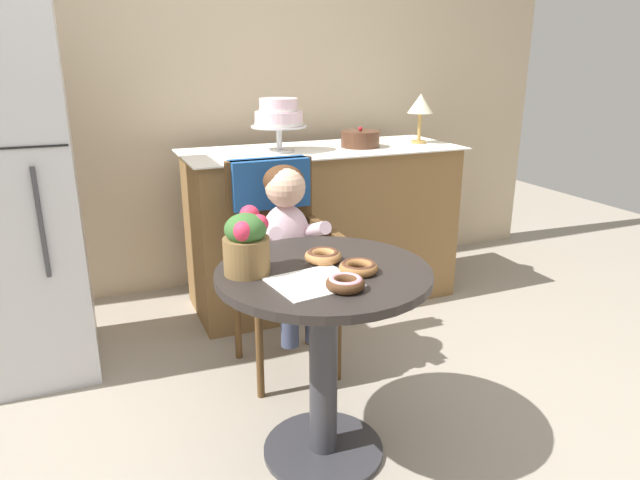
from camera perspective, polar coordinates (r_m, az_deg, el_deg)
name	(u,v)px	position (r m, az deg, el deg)	size (l,w,h in m)	color
ground_plane	(323,451)	(2.24, 0.33, -20.44)	(8.00, 8.00, 0.00)	gray
back_wall	(199,64)	(3.53, -12.04, 16.95)	(4.80, 0.10, 2.70)	#C1AD8E
cafe_table	(324,327)	(1.96, 0.35, -8.72)	(0.72, 0.72, 0.72)	#282321
wicker_chair	(277,232)	(2.55, -4.36, 0.85)	(0.42, 0.45, 0.95)	brown
seated_child	(288,233)	(2.40, -3.20, 0.71)	(0.27, 0.32, 0.73)	silver
paper_napkin	(314,282)	(1.76, -0.63, -4.27)	(0.25, 0.22, 0.00)	white
donut_front	(323,256)	(1.94, 0.30, -1.57)	(0.13, 0.13, 0.04)	#AD7542
donut_mid	(359,267)	(1.84, 3.89, -2.72)	(0.13, 0.13, 0.03)	#936033
donut_side	(345,283)	(1.71, 2.56, -4.32)	(0.12, 0.12, 0.04)	#4C2D19
flower_vase	(246,240)	(1.82, -7.43, -0.04)	(0.15, 0.15, 0.21)	brown
display_counter	(323,225)	(3.30, 0.27, 1.51)	(1.56, 0.62, 0.90)	olive
tiered_cake_stand	(279,116)	(3.09, -4.17, 12.30)	(0.30, 0.30, 0.28)	silver
round_layer_cake	(360,139)	(3.26, 4.06, 10.10)	(0.22, 0.22, 0.11)	#4C2D1E
table_lamp	(421,106)	(3.44, 10.07, 13.15)	(0.15, 0.15, 0.28)	#B28C47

